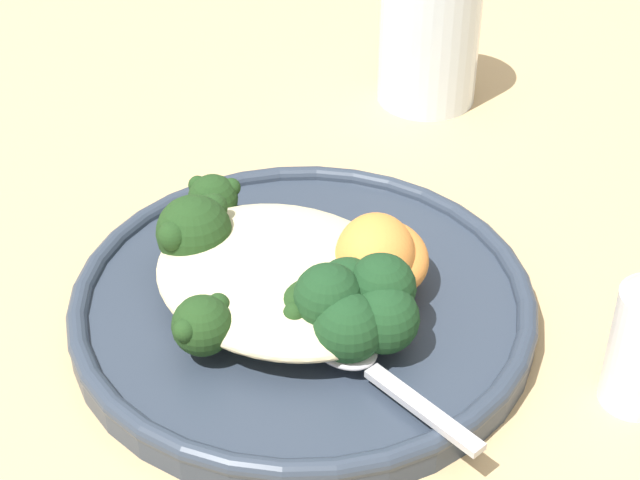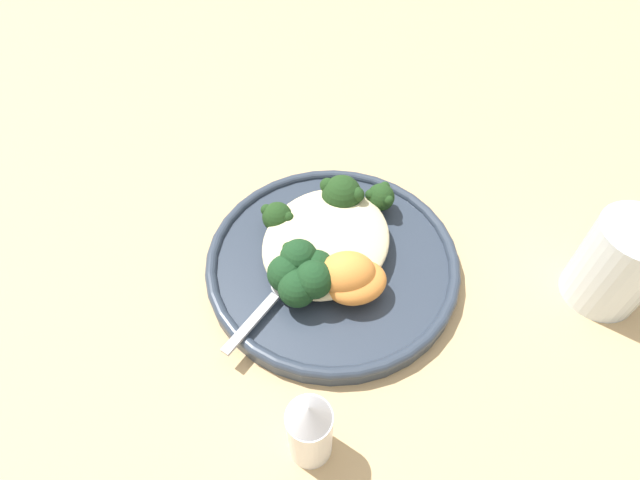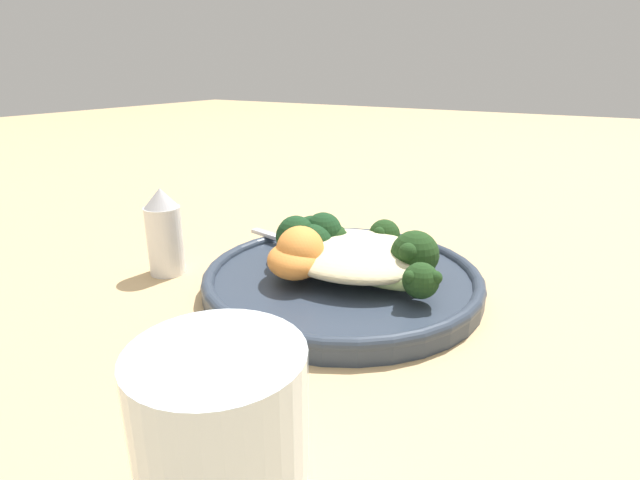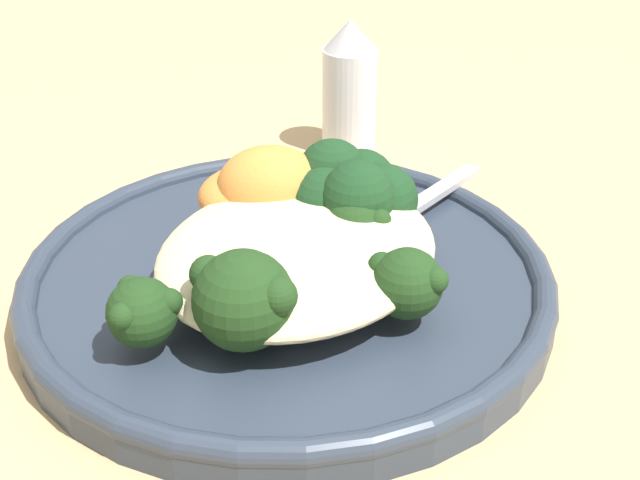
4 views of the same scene
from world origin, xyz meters
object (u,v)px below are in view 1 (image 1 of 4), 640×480
sweet_potato_chunk_0 (385,257)px  kale_tuft (358,305)px  sweet_potato_chunk_1 (375,256)px  broccoli_stalk_0 (238,215)px  broccoli_stalk_2 (228,314)px  quinoa_mound (286,274)px  broccoli_stalk_3 (312,302)px  broccoli_stalk_1 (213,238)px  water_glass (429,39)px  spoon (356,356)px  plate (303,305)px

sweet_potato_chunk_0 → kale_tuft: kale_tuft is taller
sweet_potato_chunk_0 → sweet_potato_chunk_1: 0.01m
broccoli_stalk_0 → broccoli_stalk_2: bearing=129.8°
quinoa_mound → broccoli_stalk_3: 0.03m
broccoli_stalk_3 → kale_tuft: 0.03m
broccoli_stalk_1 → broccoli_stalk_2: broccoli_stalk_1 is taller
water_glass → broccoli_stalk_2: bearing=-76.5°
broccoli_stalk_2 → kale_tuft: kale_tuft is taller
broccoli_stalk_0 → sweet_potato_chunk_0: bearing=-167.6°
broccoli_stalk_3 → broccoli_stalk_1: bearing=-122.0°
broccoli_stalk_2 → spoon: (0.07, 0.02, -0.01)m
kale_tuft → spoon: size_ratio=0.56×
spoon → broccoli_stalk_1: bearing=-177.6°
plate → kale_tuft: kale_tuft is taller
plate → quinoa_mound: 0.03m
sweet_potato_chunk_0 → spoon: sweet_potato_chunk_0 is taller
broccoli_stalk_3 → water_glass: 0.30m
quinoa_mound → sweet_potato_chunk_0: (0.04, 0.04, 0.00)m
broccoli_stalk_1 → water_glass: water_glass is taller
broccoli_stalk_3 → sweet_potato_chunk_1: (0.01, 0.05, 0.01)m
plate → broccoli_stalk_0: broccoli_stalk_0 is taller
water_glass → spoon: bearing=-63.9°
sweet_potato_chunk_0 → water_glass: size_ratio=0.62×
plate → spoon: spoon is taller
broccoli_stalk_0 → kale_tuft: 0.11m
sweet_potato_chunk_0 → spoon: 0.07m
broccoli_stalk_0 → sweet_potato_chunk_0: (0.09, 0.02, 0.00)m
kale_tuft → sweet_potato_chunk_0: bearing=108.0°
quinoa_mound → sweet_potato_chunk_1: bearing=43.5°
sweet_potato_chunk_0 → sweet_potato_chunk_1: bearing=-93.0°
plate → sweet_potato_chunk_0: bearing=50.8°
broccoli_stalk_0 → water_glass: (-0.02, 0.24, 0.01)m
sweet_potato_chunk_0 → broccoli_stalk_2: bearing=-113.8°
plate → quinoa_mound: bearing=-131.9°
plate → broccoli_stalk_3: 0.04m
quinoa_mound → broccoli_stalk_0: size_ratio=1.35×
broccoli_stalk_0 → water_glass: size_ratio=1.12×
broccoli_stalk_0 → sweet_potato_chunk_0: 0.10m
broccoli_stalk_1 → broccoli_stalk_3: bearing=148.0°
plate → broccoli_stalk_1: bearing=-167.2°
broccoli_stalk_0 → spoon: bearing=160.4°
broccoli_stalk_2 → spoon: bearing=118.4°
spoon → water_glass: (-0.14, 0.29, 0.02)m
sweet_potato_chunk_1 → water_glass: bearing=116.0°
broccoli_stalk_2 → sweet_potato_chunk_0: broccoli_stalk_2 is taller
broccoli_stalk_3 → sweet_potato_chunk_1: size_ratio=1.39×
broccoli_stalk_0 → broccoli_stalk_2: (0.06, -0.07, 0.00)m
broccoli_stalk_1 → water_glass: size_ratio=1.17×
sweet_potato_chunk_1 → broccoli_stalk_3: bearing=-101.0°
kale_tuft → quinoa_mound: bearing=174.3°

